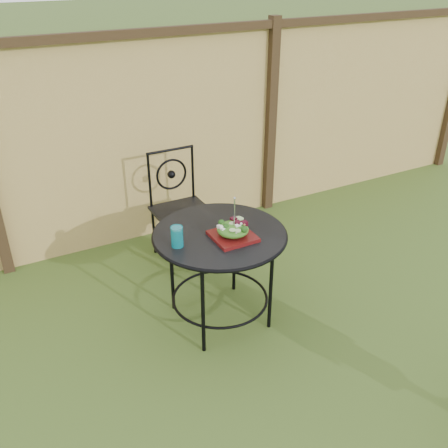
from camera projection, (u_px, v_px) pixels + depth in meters
name	position (u px, v px, depth m)	size (l,w,h in m)	color
ground	(275.00, 384.00, 3.14)	(60.00, 60.00, 0.00)	#2D4C18
fence	(143.00, 139.00, 4.38)	(8.00, 0.12, 1.90)	#EBCB74
patio_table	(220.00, 250.00, 3.44)	(0.92, 0.92, 0.72)	black
patio_chair	(180.00, 204.00, 4.25)	(0.46, 0.46, 0.95)	black
salad_plate	(233.00, 236.00, 3.30)	(0.27, 0.27, 0.02)	#430C09
salad	(233.00, 229.00, 3.28)	(0.21, 0.21, 0.08)	#235614
fork	(234.00, 211.00, 3.22)	(0.01, 0.01, 0.18)	silver
drinking_glass	(177.00, 237.00, 3.18)	(0.08, 0.08, 0.14)	#0B7481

